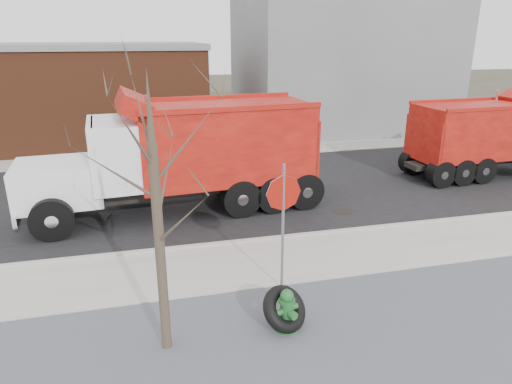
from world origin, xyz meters
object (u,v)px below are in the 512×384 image
object	(u,v)px
fire_hydrant	(287,312)
dump_truck_red_a	(495,134)
dump_truck_red_b	(186,151)
truck_tire	(284,309)
stop_sign	(283,207)

from	to	relation	value
fire_hydrant	dump_truck_red_a	size ratio (longest dim) A/B	0.11
dump_truck_red_a	dump_truck_red_b	world-z (taller)	dump_truck_red_b
fire_hydrant	truck_tire	xyz separation A→B (m)	(-0.02, 0.09, 0.01)
fire_hydrant	stop_sign	xyz separation A→B (m)	(0.36, 1.52, 1.64)
truck_tire	dump_truck_red_a	world-z (taller)	dump_truck_red_a
dump_truck_red_a	stop_sign	bearing A→B (deg)	-151.36
dump_truck_red_a	dump_truck_red_b	distance (m)	13.00
dump_truck_red_a	dump_truck_red_b	size ratio (longest dim) A/B	0.87
truck_tire	dump_truck_red_a	size ratio (longest dim) A/B	0.15
fire_hydrant	dump_truck_red_b	bearing A→B (deg)	77.86
truck_tire	dump_truck_red_b	xyz separation A→B (m)	(-1.21, 7.15, 1.61)
stop_sign	dump_truck_red_b	distance (m)	5.93
truck_tire	stop_sign	world-z (taller)	stop_sign
truck_tire	dump_truck_red_b	distance (m)	7.43
dump_truck_red_a	truck_tire	bearing A→B (deg)	-147.26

